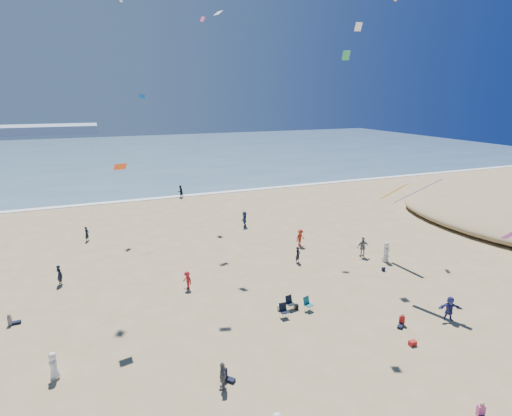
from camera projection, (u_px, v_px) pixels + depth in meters
name	position (u px, v px, depth m)	size (l,w,h in m)	color
ocean	(123.00, 154.00, 103.05)	(220.00, 100.00, 0.06)	#476B84
surf_line	(149.00, 199.00, 58.39)	(220.00, 1.20, 0.08)	white
standing_flyers	(270.00, 261.00, 34.40)	(27.96, 48.29, 1.94)	black
seated_group	(290.00, 369.00, 21.42)	(24.90, 20.31, 0.84)	silver
chair_cluster	(295.00, 306.00, 27.69)	(2.68, 1.46, 1.00)	black
white_tote	(280.00, 307.00, 28.11)	(0.35, 0.20, 0.40)	silver
black_backpack	(296.00, 307.00, 28.20)	(0.30, 0.22, 0.38)	black
cooler	(413.00, 343.00, 24.13)	(0.45, 0.30, 0.30)	#B11F19
navy_bag	(383.00, 269.00, 34.38)	(0.28, 0.18, 0.34)	black
kites_aloft	(299.00, 99.00, 30.14)	(41.66, 45.42, 29.93)	#F9B00A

